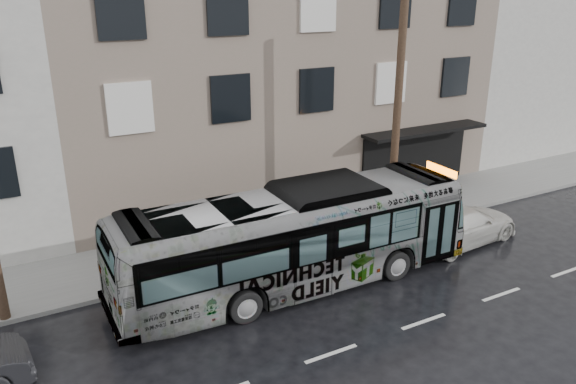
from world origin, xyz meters
The scene contains 8 objects.
ground centered at (0.00, 0.00, 0.00)m, with size 120.00×120.00×0.00m, color black.
sidewalk centered at (0.00, 4.90, 0.07)m, with size 90.00×3.60×0.15m, color gray.
building_taupe centered at (5.00, 12.70, 5.50)m, with size 20.00×12.00×11.00m, color #786C5C.
building_filler centered at (24.00, 12.70, 6.00)m, with size 18.00×12.00×12.00m, color beige.
utility_pole_front centered at (6.50, 3.30, 4.65)m, with size 0.30×0.30×9.00m, color #4B3725.
sign_post centered at (7.60, 3.30, 1.35)m, with size 0.06×0.06×2.40m, color slate.
bus centered at (0.94, 1.18, 1.66)m, with size 2.78×11.89×3.31m, color #B2B2B2.
white_sedan centered at (8.00, 1.04, 0.74)m, with size 2.07×5.10×1.48m, color beige.
Camera 1 is at (-6.98, -12.94, 9.19)m, focal length 35.00 mm.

